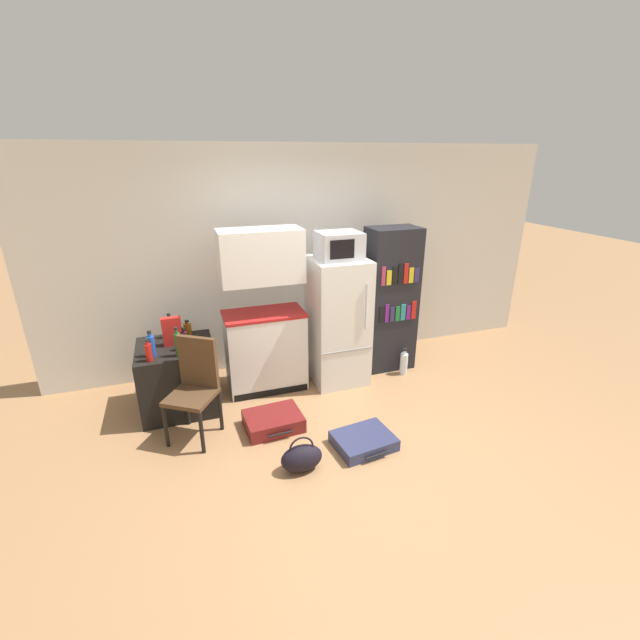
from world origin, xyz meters
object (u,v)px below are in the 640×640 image
water_bottle_front (404,363)px  refrigerator (338,321)px  bookshelf (390,300)px  bottle_olive_oil (170,327)px  bottle_wine_dark (184,340)px  bottle_green_tall (178,344)px  suitcase_small_flat (273,421)px  handbag (302,458)px  microwave (339,245)px  chair (195,381)px  cereal_box (172,331)px  kitchen_hutch (264,320)px  bottle_ketchup_red (149,352)px  suitcase_large_flat (364,441)px  bottle_blue_soda (151,346)px  bottle_amber_beer (188,329)px  side_table (178,377)px

water_bottle_front → refrigerator: bearing=168.1°
refrigerator → bookshelf: bookshelf is taller
bottle_olive_oil → bottle_wine_dark: size_ratio=1.12×
bottle_green_tall → bookshelf: bearing=9.3°
suitcase_small_flat → handbag: bearing=-85.7°
microwave → chair: (-1.64, -0.59, -1.05)m
water_bottle_front → cereal_box: bearing=176.5°
handbag → kitchen_hutch: bearing=89.1°
bookshelf → bottle_ketchup_red: 2.78m
microwave → bottle_green_tall: bearing=-170.6°
suitcase_large_flat → handbag: handbag is taller
bottle_blue_soda → suitcase_large_flat: (1.77, -1.09, -0.76)m
water_bottle_front → bottle_amber_beer: bearing=171.7°
bottle_green_tall → water_bottle_front: size_ratio=0.88×
bottle_ketchup_red → water_bottle_front: bottle_ketchup_red is taller
kitchen_hutch → chair: size_ratio=1.87×
bottle_olive_oil → cereal_box: (0.02, -0.21, 0.04)m
bookshelf → suitcase_large_flat: size_ratio=3.06×
bottle_olive_oil → side_table: bearing=-85.4°
bottle_olive_oil → suitcase_large_flat: (1.59, -1.50, -0.76)m
microwave → cereal_box: microwave is taller
cereal_box → handbag: 1.85m
bookshelf → bottle_ketchup_red: (-2.75, -0.43, -0.08)m
bottle_blue_soda → suitcase_small_flat: bearing=-27.0°
bottle_olive_oil → bottle_blue_soda: bearing=-113.6°
refrigerator → bottle_olive_oil: size_ratio=5.40×
refrigerator → suitcase_small_flat: 1.38m
kitchen_hutch → bookshelf: 1.57m
bottle_ketchup_red → bottle_blue_soda: bearing=77.6°
bottle_amber_beer → side_table: bearing=-122.5°
refrigerator → handbag: refrigerator is taller
cereal_box → suitcase_small_flat: size_ratio=0.53×
bottle_green_tall → water_bottle_front: bottle_green_tall is taller
suitcase_small_flat → bottle_blue_soda: bearing=149.6°
suitcase_large_flat → water_bottle_front: bearing=40.6°
microwave → bottle_blue_soda: (-2.00, -0.21, -0.80)m
kitchen_hutch → bottle_amber_beer: bearing=172.2°
refrigerator → bottle_blue_soda: 2.02m
side_table → suitcase_small_flat: bearing=-39.6°
kitchen_hutch → bottle_olive_oil: size_ratio=6.71×
side_table → bookshelf: (2.52, 0.16, 0.52)m
kitchen_hutch → suitcase_small_flat: 1.12m
suitcase_large_flat → bottle_wine_dark: bearing=135.5°
suitcase_small_flat → handbag: 0.68m
suitcase_large_flat → suitcase_small_flat: bearing=135.9°
bottle_wine_dark → suitcase_large_flat: (1.46, -1.13, -0.75)m
kitchen_hutch → bookshelf: (1.56, 0.04, 0.05)m
bottle_wine_dark → cereal_box: (-0.11, 0.16, 0.05)m
bottle_blue_soda → bottle_green_tall: bearing=-17.6°
side_table → suitcase_large_flat: bearing=-38.6°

